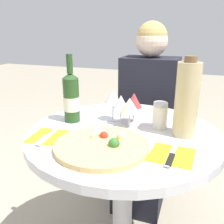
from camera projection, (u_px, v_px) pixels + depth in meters
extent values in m
cylinder|color=#B2B2B7|center=(122.00, 202.00, 1.21)|extent=(0.09, 0.09, 0.68)
cylinder|color=silver|center=(123.00, 135.00, 1.09)|extent=(0.84, 0.84, 0.04)
cylinder|color=slate|center=(145.00, 187.00, 1.92)|extent=(0.33, 0.33, 0.01)
cylinder|color=slate|center=(146.00, 163.00, 1.85)|extent=(0.06, 0.06, 0.44)
cube|color=slate|center=(147.00, 134.00, 1.77)|extent=(0.37, 0.37, 0.03)
cube|color=slate|center=(153.00, 99.00, 1.86)|extent=(0.37, 0.02, 0.40)
cube|color=black|center=(140.00, 173.00, 1.69)|extent=(0.31, 0.36, 0.47)
cube|color=black|center=(149.00, 96.00, 1.69)|extent=(0.37, 0.24, 0.52)
sphere|color=beige|center=(152.00, 41.00, 1.57)|extent=(0.20, 0.20, 0.20)
sphere|color=tan|center=(152.00, 37.00, 1.56)|extent=(0.19, 0.19, 0.19)
cylinder|color=#DBB26B|center=(102.00, 146.00, 0.93)|extent=(0.35, 0.35, 0.02)
sphere|color=#336B28|center=(114.00, 143.00, 0.91)|extent=(0.04, 0.04, 0.04)
sphere|color=beige|center=(122.00, 136.00, 0.97)|extent=(0.04, 0.04, 0.04)
sphere|color=beige|center=(97.00, 132.00, 1.00)|extent=(0.04, 0.04, 0.04)
sphere|color=beige|center=(93.00, 136.00, 0.98)|extent=(0.03, 0.03, 0.03)
sphere|color=#B22D1E|center=(104.00, 135.00, 0.98)|extent=(0.03, 0.03, 0.03)
cylinder|color=#23471E|center=(71.00, 100.00, 1.17)|extent=(0.07, 0.07, 0.21)
cone|color=#23471E|center=(70.00, 75.00, 1.14)|extent=(0.07, 0.07, 0.03)
cylinder|color=#23471E|center=(69.00, 64.00, 1.12)|extent=(0.03, 0.03, 0.09)
cylinder|color=silver|center=(72.00, 103.00, 1.18)|extent=(0.08, 0.08, 0.07)
cylinder|color=tan|center=(187.00, 100.00, 1.00)|extent=(0.10, 0.10, 0.30)
cylinder|color=brown|center=(191.00, 59.00, 0.95)|extent=(0.05, 0.05, 0.02)
cylinder|color=silver|center=(160.00, 117.00, 1.11)|extent=(0.07, 0.07, 0.10)
cylinder|color=#B2B2B7|center=(161.00, 104.00, 1.09)|extent=(0.06, 0.06, 0.02)
cylinder|color=silver|center=(129.00, 127.00, 1.12)|extent=(0.06, 0.06, 0.00)
cylinder|color=silver|center=(129.00, 119.00, 1.11)|extent=(0.01, 0.01, 0.07)
cone|color=beige|center=(130.00, 105.00, 1.09)|extent=(0.08, 0.08, 0.06)
cylinder|color=silver|center=(121.00, 123.00, 1.17)|extent=(0.06, 0.06, 0.00)
cylinder|color=silver|center=(121.00, 116.00, 1.16)|extent=(0.01, 0.01, 0.07)
cone|color=silver|center=(121.00, 102.00, 1.14)|extent=(0.07, 0.07, 0.06)
cylinder|color=silver|center=(113.00, 119.00, 1.22)|extent=(0.06, 0.06, 0.00)
cylinder|color=silver|center=(113.00, 111.00, 1.21)|extent=(0.01, 0.01, 0.08)
cone|color=silver|center=(113.00, 96.00, 1.18)|extent=(0.08, 0.08, 0.06)
cylinder|color=silver|center=(133.00, 122.00, 1.19)|extent=(0.06, 0.06, 0.00)
cylinder|color=silver|center=(133.00, 114.00, 1.18)|extent=(0.01, 0.01, 0.07)
cone|color=#9E383D|center=(134.00, 100.00, 1.15)|extent=(0.08, 0.08, 0.07)
cube|color=yellow|center=(50.00, 136.00, 1.03)|extent=(0.16, 0.16, 0.00)
cube|color=silver|center=(49.00, 135.00, 1.03)|extent=(0.04, 0.19, 0.00)
cube|color=silver|center=(43.00, 139.00, 0.99)|extent=(0.03, 0.09, 0.00)
cube|color=yellow|center=(172.00, 155.00, 0.88)|extent=(0.16, 0.16, 0.00)
cube|color=silver|center=(172.00, 154.00, 0.88)|extent=(0.03, 0.19, 0.00)
cube|color=black|center=(170.00, 159.00, 0.83)|extent=(0.02, 0.09, 0.00)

